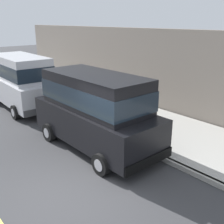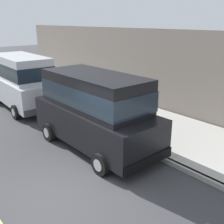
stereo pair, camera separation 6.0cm
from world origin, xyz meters
TOP-DOWN VIEW (x-y plane):
  - ground_plane at (0.00, 0.00)m, footprint 80.00×80.00m
  - curb at (3.20, 0.00)m, footprint 0.16×64.00m
  - sidewalk at (5.00, 0.00)m, footprint 3.60×64.00m
  - car_black_van at (2.21, 1.63)m, footprint 2.15×4.90m
  - car_silver_van at (2.22, 7.52)m, footprint 2.25×4.96m
  - dog_grey at (5.13, 2.98)m, footprint 0.76×0.24m
  - fire_hydrant at (3.65, 6.38)m, footprint 0.34×0.24m
  - building_facade at (7.10, 5.23)m, footprint 0.50×20.00m

SIDE VIEW (x-z plane):
  - ground_plane at x=0.00m, z-range 0.00..0.00m
  - curb at x=3.20m, z-range 0.00..0.14m
  - sidewalk at x=5.00m, z-range 0.00..0.14m
  - dog_grey at x=5.13m, z-range 0.18..0.67m
  - fire_hydrant at x=3.65m, z-range 0.11..0.84m
  - car_black_van at x=2.21m, z-range 0.13..2.65m
  - car_silver_van at x=2.22m, z-range 0.13..2.65m
  - building_facade at x=7.10m, z-range 0.00..3.75m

